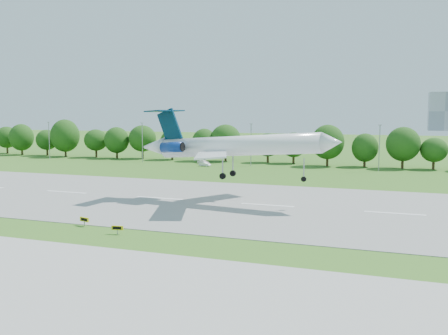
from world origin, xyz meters
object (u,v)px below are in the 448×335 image
airliner (228,145)px  service_vehicle_a (205,164)px  taxi_sign_left (84,220)px  service_vehicle_b (203,162)px

airliner → service_vehicle_a: (-25.58, 52.54, -9.25)m
taxi_sign_left → service_vehicle_b: size_ratio=0.43×
airliner → service_vehicle_b: size_ratio=9.26×
airliner → taxi_sign_left: bearing=-113.6°
taxi_sign_left → service_vehicle_a: 76.64m
service_vehicle_a → service_vehicle_b: service_vehicle_b is taller
taxi_sign_left → airliner: bearing=77.2°
taxi_sign_left → service_vehicle_b: (-15.34, 80.63, -0.21)m
service_vehicle_a → service_vehicle_b: bearing=41.8°
airliner → taxi_sign_left: 27.80m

